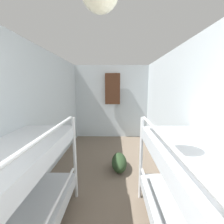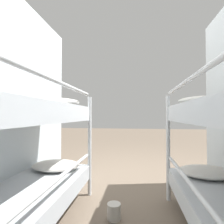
# 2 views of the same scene
# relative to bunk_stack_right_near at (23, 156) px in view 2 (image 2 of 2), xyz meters

# --- Properties ---
(ground_plane) EXTENTS (20.00, 20.00, 0.00)m
(ground_plane) POSITION_rel_bunk_stack_right_near_xyz_m (-0.77, -1.37, -0.64)
(ground_plane) COLOR #6B5B4C
(bunk_stack_right_near) EXTENTS (0.67, 1.75, 1.21)m
(bunk_stack_right_near) POSITION_rel_bunk_stack_right_near_xyz_m (0.00, 0.00, 0.00)
(bunk_stack_right_near) COLOR silver
(bunk_stack_right_near) RESTS_ON ground_plane
(tin_can) EXTENTS (0.13, 0.13, 0.14)m
(tin_can) POSITION_rel_bunk_stack_right_near_xyz_m (-0.67, -0.36, -0.57)
(tin_can) COLOR #B7B2A8
(tin_can) RESTS_ON ground_plane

